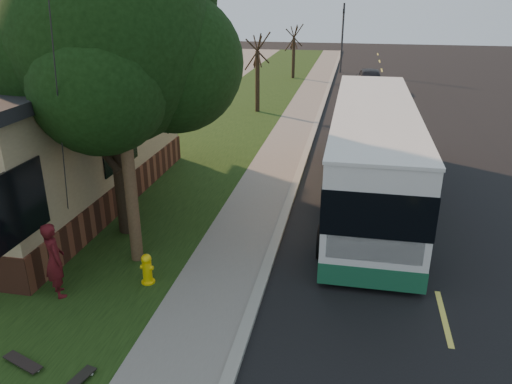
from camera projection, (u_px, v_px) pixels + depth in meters
ground at (257, 297)px, 11.21m from camera, size 120.00×120.00×0.00m
road at (406, 166)px, 19.58m from camera, size 8.00×80.00×0.01m
curb at (304, 158)px, 20.28m from camera, size 0.25×80.00×0.12m
sidewalk at (280, 157)px, 20.47m from camera, size 2.00×80.00×0.08m
grass_verge at (198, 153)px, 21.10m from camera, size 5.00×80.00×0.07m
fire_hydrant at (147, 269)px, 11.51m from camera, size 0.32×0.32×0.74m
utility_pole at (119, 77)px, 10.97m from camera, size 2.86×3.21×9.07m
leafy_tree at (114, 44)px, 12.43m from camera, size 6.30×6.00×7.80m
bare_tree_near at (257, 74)px, 27.40m from camera, size 1.38×1.21×4.31m
bare_tree_far at (294, 52)px, 38.28m from camera, size 1.38×1.21×4.03m
traffic_signal at (343, 33)px, 40.86m from camera, size 0.18×0.22×5.50m
transit_bus at (372, 151)px, 15.86m from camera, size 2.65×11.51×3.12m
skateboarder at (55, 260)px, 10.87m from camera, size 0.75×0.74×1.75m
skateboard_main at (74, 384)px, 8.56m from camera, size 0.42×0.91×0.08m
skateboard_spare at (23, 362)px, 9.04m from camera, size 0.90×0.50×0.08m
dumpster at (62, 178)px, 16.33m from camera, size 1.79×1.63×1.29m
distant_car at (370, 80)px, 33.98m from camera, size 1.93×4.49×1.51m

